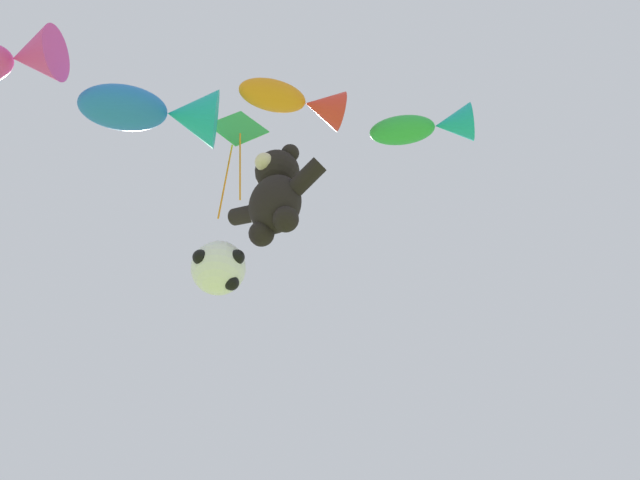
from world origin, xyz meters
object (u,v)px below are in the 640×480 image
fish_kite_emerald (428,127)px  fish_kite_magenta (4,60)px  diamond_kite (237,136)px  soccer_ball_kite (219,268)px  teddy_bear_kite (275,193)px  fish_kite_tangerine (298,102)px  fish_kite_cobalt (157,112)px

fish_kite_emerald → fish_kite_magenta: 7.57m
fish_kite_emerald → diamond_kite: size_ratio=0.61×
soccer_ball_kite → fish_kite_emerald: size_ratio=0.44×
teddy_bear_kite → diamond_kite: (-1.49, 0.40, 3.10)m
diamond_kite → fish_kite_magenta: bearing=-120.4°
fish_kite_tangerine → diamond_kite: (-1.58, 0.09, 0.41)m
fish_kite_magenta → diamond_kite: bearing=59.6°
fish_kite_emerald → soccer_ball_kite: bearing=-136.3°
teddy_bear_kite → fish_kite_tangerine: 2.72m
soccer_ball_kite → diamond_kite: size_ratio=0.27×
fish_kite_cobalt → diamond_kite: bearing=73.8°
fish_kite_magenta → fish_kite_tangerine: bearing=44.0°
fish_kite_emerald → diamond_kite: diamond_kite is taller
soccer_ball_kite → fish_kite_magenta: 6.16m
soccer_ball_kite → fish_kite_tangerine: 4.07m
teddy_bear_kite → soccer_ball_kite: 1.47m
fish_kite_emerald → fish_kite_magenta: size_ratio=0.77×
diamond_kite → soccer_ball_kite: bearing=-40.6°
fish_kite_tangerine → fish_kite_cobalt: size_ratio=0.78×
teddy_bear_kite → fish_kite_emerald: fish_kite_emerald is taller
teddy_bear_kite → fish_kite_emerald: size_ratio=0.96×
teddy_bear_kite → soccer_ball_kite: bearing=-161.8°
teddy_bear_kite → fish_kite_emerald: bearing=51.0°
fish_kite_cobalt → diamond_kite: (0.44, 1.51, 0.54)m
fish_kite_tangerine → fish_kite_magenta: (-3.75, -3.62, 0.53)m
fish_kite_emerald → fish_kite_cobalt: size_ratio=0.78×
fish_kite_tangerine → diamond_kite: size_ratio=0.61×
fish_kite_cobalt → fish_kite_emerald: bearing=41.4°
soccer_ball_kite → fish_kite_emerald: 4.99m
soccer_ball_kite → fish_kite_magenta: bearing=-133.6°
teddy_bear_kite → soccer_ball_kite: (-0.74, -0.24, -1.25)m
soccer_ball_kite → fish_kite_magenta: (-2.92, -3.06, 4.48)m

